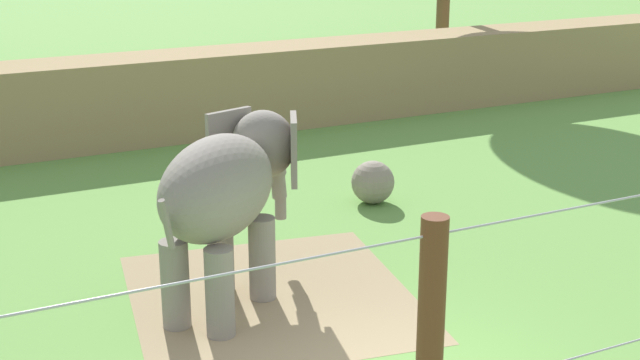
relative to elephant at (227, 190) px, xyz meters
name	(u,v)px	position (x,y,z in m)	size (l,w,h in m)	color
dirt_patch	(272,296)	(0.65, -0.05, -1.81)	(4.22, 4.54, 0.01)	#937F5B
embankment_wall	(118,101)	(0.87, 10.01, -0.75)	(36.00, 1.80, 2.12)	#997F56
elephant	(227,190)	(0.00, 0.00, 0.00)	(3.17, 2.98, 2.74)	gray
enrichment_ball	(373,182)	(4.25, 3.13, -1.38)	(0.87, 0.87, 0.87)	gray
feed_trough	(224,175)	(1.98, 5.58, -1.60)	(0.99, 1.49, 0.44)	slate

